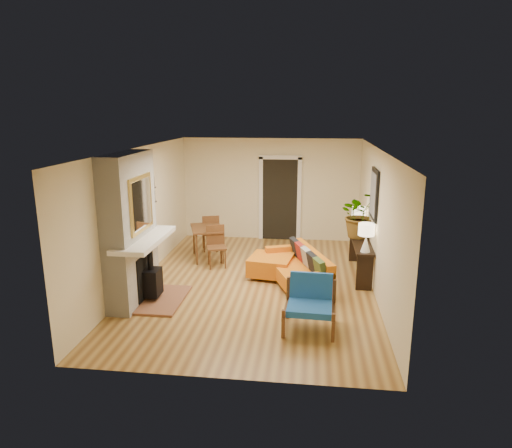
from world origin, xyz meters
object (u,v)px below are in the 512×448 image
object	(u,v)px
blue_chair	(310,300)
dining_table	(210,233)
lamp_near	(366,234)
ottoman	(271,265)
console_table	(361,248)
houseplant	(361,214)
lamp_far	(359,216)
sofa	(301,269)

from	to	relation	value
blue_chair	dining_table	size ratio (longest dim) A/B	0.49
dining_table	lamp_near	bearing A→B (deg)	-23.70
ottoman	console_table	world-z (taller)	console_table
blue_chair	houseplant	size ratio (longest dim) A/B	0.84
lamp_near	blue_chair	bearing A→B (deg)	-120.51
dining_table	lamp_far	distance (m)	3.31
sofa	dining_table	distance (m)	2.51
sofa	console_table	xyz separation A→B (m)	(1.19, 0.69, 0.26)
ottoman	lamp_far	bearing A→B (deg)	30.31
console_table	houseplant	bearing A→B (deg)	92.25
lamp_near	lamp_far	size ratio (longest dim) A/B	1.00
ottoman	blue_chair	distance (m)	2.28
lamp_near	lamp_far	bearing A→B (deg)	90.00
dining_table	houseplant	size ratio (longest dim) A/B	1.72
dining_table	lamp_far	bearing A→B (deg)	0.84
ottoman	blue_chair	size ratio (longest dim) A/B	1.15
sofa	lamp_near	bearing A→B (deg)	-3.06
blue_chair	dining_table	distance (m)	3.87
lamp_far	houseplant	bearing A→B (deg)	-91.20
sofa	console_table	world-z (taller)	sofa
lamp_near	houseplant	xyz separation A→B (m)	(-0.01, 1.01, 0.15)
sofa	console_table	size ratio (longest dim) A/B	1.09
sofa	console_table	bearing A→B (deg)	30.17
sofa	lamp_near	distance (m)	1.40
dining_table	lamp_near	world-z (taller)	lamp_near
sofa	lamp_near	xyz separation A→B (m)	(1.19, -0.06, 0.74)
lamp_near	houseplant	distance (m)	1.02
ottoman	houseplant	bearing A→B (deg)	17.75
lamp_near	lamp_far	xyz separation A→B (m)	(0.00, 1.49, 0.00)
ottoman	lamp_near	size ratio (longest dim) A/B	1.75
console_table	lamp_near	distance (m)	0.90
lamp_near	dining_table	bearing A→B (deg)	156.30
sofa	lamp_far	xyz separation A→B (m)	(1.19, 1.42, 0.74)
sofa	lamp_far	world-z (taller)	lamp_far
console_table	houseplant	xyz separation A→B (m)	(-0.01, 0.25, 0.63)
dining_table	houseplant	bearing A→B (deg)	-7.51
blue_chair	console_table	xyz separation A→B (m)	(1.00, 2.44, 0.14)
dining_table	lamp_near	size ratio (longest dim) A/B	3.10
sofa	ottoman	xyz separation A→B (m)	(-0.61, 0.37, -0.08)
sofa	ottoman	world-z (taller)	sofa
ottoman	lamp_near	xyz separation A→B (m)	(1.80, -0.44, 0.82)
houseplant	blue_chair	bearing A→B (deg)	-110.08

